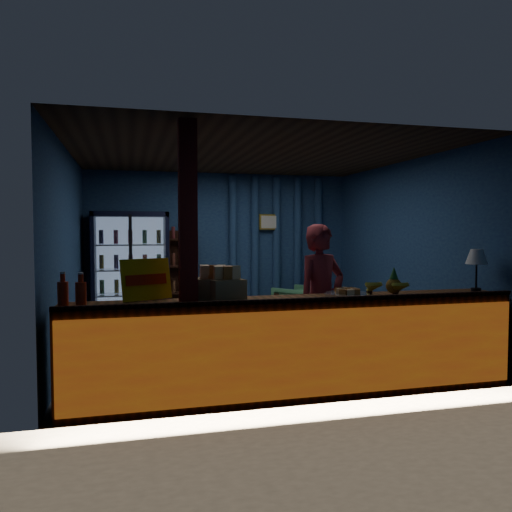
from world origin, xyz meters
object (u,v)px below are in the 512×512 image
(green_chair, at_px, (300,306))
(table_lamp, at_px, (477,258))
(pastry_tray, at_px, (347,293))
(shopkeeper, at_px, (321,300))

(green_chair, relative_size, table_lamp, 1.62)
(table_lamp, bearing_deg, pastry_tray, 179.55)
(shopkeeper, xyz_separation_m, green_chair, (0.73, 2.76, -0.50))
(green_chair, distance_m, table_lamp, 3.53)
(pastry_tray, bearing_deg, shopkeeper, 97.30)
(green_chair, height_order, pastry_tray, pastry_tray)
(shopkeeper, relative_size, pastry_tray, 3.69)
(table_lamp, bearing_deg, shopkeeper, 161.21)
(shopkeeper, bearing_deg, green_chair, 56.65)
(green_chair, height_order, table_lamp, table_lamp)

